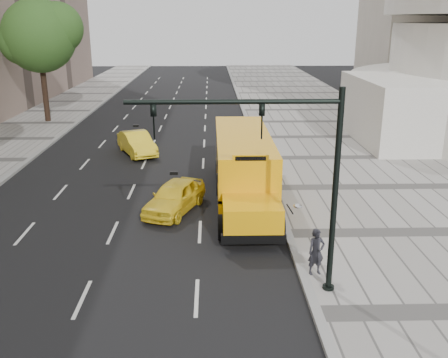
{
  "coord_description": "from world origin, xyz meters",
  "views": [
    {
      "loc": [
        2.99,
        -23.5,
        8.16
      ],
      "look_at": [
        3.5,
        -4.0,
        1.9
      ],
      "focal_mm": 40.0,
      "sensor_mm": 36.0,
      "label": 1
    }
  ],
  "objects_px": {
    "school_bus": "(243,161)",
    "traffic_signal": "(288,168)",
    "taxi_near": "(175,197)",
    "tree_c": "(40,35)",
    "pedestrian": "(316,252)",
    "taxi_far": "(137,143)"
  },
  "relations": [
    {
      "from": "school_bus",
      "to": "traffic_signal",
      "type": "distance_m",
      "value": 9.31
    },
    {
      "from": "traffic_signal",
      "to": "school_bus",
      "type": "bearing_deg",
      "value": 94.4
    },
    {
      "from": "tree_c",
      "to": "taxi_far",
      "type": "bearing_deg",
      "value": -49.99
    },
    {
      "from": "pedestrian",
      "to": "traffic_signal",
      "type": "height_order",
      "value": "traffic_signal"
    },
    {
      "from": "traffic_signal",
      "to": "tree_c",
      "type": "bearing_deg",
      "value": 119.61
    },
    {
      "from": "pedestrian",
      "to": "traffic_signal",
      "type": "relative_size",
      "value": 0.25
    },
    {
      "from": "taxi_near",
      "to": "school_bus",
      "type": "bearing_deg",
      "value": 51.86
    },
    {
      "from": "taxi_far",
      "to": "taxi_near",
      "type": "bearing_deg",
      "value": -97.03
    },
    {
      "from": "tree_c",
      "to": "pedestrian",
      "type": "xyz_separation_m",
      "value": [
        16.77,
        -26.45,
        -6.03
      ]
    },
    {
      "from": "taxi_far",
      "to": "traffic_signal",
      "type": "bearing_deg",
      "value": -92.08
    },
    {
      "from": "tree_c",
      "to": "pedestrian",
      "type": "bearing_deg",
      "value": -57.62
    },
    {
      "from": "tree_c",
      "to": "taxi_far",
      "type": "height_order",
      "value": "tree_c"
    },
    {
      "from": "pedestrian",
      "to": "school_bus",
      "type": "bearing_deg",
      "value": 87.93
    },
    {
      "from": "taxi_near",
      "to": "traffic_signal",
      "type": "bearing_deg",
      "value": -40.44
    },
    {
      "from": "school_bus",
      "to": "pedestrian",
      "type": "relative_size",
      "value": 7.32
    },
    {
      "from": "pedestrian",
      "to": "taxi_near",
      "type": "bearing_deg",
      "value": 114.05
    },
    {
      "from": "school_bus",
      "to": "tree_c",
      "type": "bearing_deg",
      "value": 128.92
    },
    {
      "from": "taxi_far",
      "to": "traffic_signal",
      "type": "distance_m",
      "value": 18.72
    },
    {
      "from": "tree_c",
      "to": "taxi_near",
      "type": "height_order",
      "value": "tree_c"
    },
    {
      "from": "taxi_near",
      "to": "traffic_signal",
      "type": "distance_m",
      "value": 8.77
    },
    {
      "from": "school_bus",
      "to": "traffic_signal",
      "type": "height_order",
      "value": "traffic_signal"
    },
    {
      "from": "taxi_far",
      "to": "pedestrian",
      "type": "relative_size",
      "value": 2.72
    }
  ]
}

